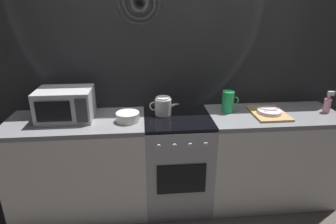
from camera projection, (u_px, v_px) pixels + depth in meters
ground_plane at (177, 200)px, 2.87m from camera, size 8.00×8.00×0.00m
back_wall at (174, 75)px, 2.74m from camera, size 3.60×0.05×2.40m
counter_left at (80, 165)px, 2.63m from camera, size 1.20×0.60×0.90m
stove_unit at (177, 161)px, 2.71m from camera, size 0.60×0.63×0.90m
counter_right at (268, 156)px, 2.79m from camera, size 1.20×0.60×0.90m
microwave at (65, 104)px, 2.45m from camera, size 0.46×0.35×0.27m
kettle at (163, 106)px, 2.57m from camera, size 0.28×0.15×0.17m
mixing_bowl at (128, 117)px, 2.44m from camera, size 0.20×0.20×0.08m
pitcher at (228, 102)px, 2.63m from camera, size 0.16×0.11×0.20m
dish_pile at (269, 113)px, 2.59m from camera, size 0.30×0.40×0.06m
spray_bottle at (328, 104)px, 2.62m from camera, size 0.08×0.06×0.20m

